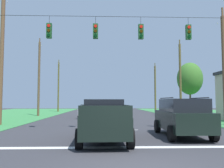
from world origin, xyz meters
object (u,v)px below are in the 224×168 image
(utility_pole_distant_left, at_px, (58,85))
(distant_car_crossing_white, at_px, (89,111))
(utility_pole_far_left, at_px, (2,57))
(utility_pole_distant_right, at_px, (39,78))
(pickup_truck, at_px, (104,120))
(utility_pole_mid_right, at_px, (224,68))
(suv_black, at_px, (182,116))
(utility_pole_far_right, at_px, (180,77))
(tree_roadside_right, at_px, (190,79))
(utility_pole_near_left, at_px, (155,88))
(overhead_signal_span, at_px, (119,63))

(utility_pole_distant_left, bearing_deg, distant_car_crossing_white, -68.39)
(utility_pole_far_left, xyz_separation_m, utility_pole_distant_right, (-0.12, 11.74, -0.49))
(pickup_truck, bearing_deg, utility_pole_mid_right, 36.94)
(suv_black, distance_m, utility_pole_distant_right, 22.62)
(utility_pole_far_right, distance_m, utility_pole_distant_right, 18.29)
(utility_pole_far_left, height_order, tree_roadside_right, utility_pole_far_left)
(utility_pole_mid_right, distance_m, utility_pole_near_left, 26.51)
(distant_car_crossing_white, xyz_separation_m, tree_roadside_right, (13.98, 6.47, 4.33))
(overhead_signal_span, distance_m, utility_pole_far_right, 18.35)
(utility_pole_near_left, distance_m, utility_pole_distant_right, 22.81)
(utility_pole_far_right, relative_size, utility_pole_distant_left, 1.05)
(suv_black, xyz_separation_m, utility_pole_distant_left, (-12.39, 31.80, 3.76))
(utility_pole_mid_right, height_order, utility_pole_distant_left, utility_pole_distant_left)
(distant_car_crossing_white, xyz_separation_m, utility_pole_far_left, (-6.56, -8.25, 4.63))
(overhead_signal_span, height_order, utility_pole_near_left, utility_pole_near_left)
(utility_pole_far_right, xyz_separation_m, utility_pole_far_left, (-18.17, -11.61, 0.44))
(pickup_truck, bearing_deg, suv_black, 16.19)
(pickup_truck, bearing_deg, overhead_signal_span, 75.02)
(overhead_signal_span, relative_size, utility_pole_distant_left, 1.77)
(suv_black, height_order, utility_pole_distant_left, utility_pole_distant_left)
(utility_pole_mid_right, relative_size, utility_pole_far_right, 0.94)
(suv_black, xyz_separation_m, utility_pole_near_left, (5.59, 32.48, 3.34))
(overhead_signal_span, bearing_deg, utility_pole_far_right, 60.54)
(utility_pole_far_right, bearing_deg, pickup_truck, -117.03)
(utility_pole_distant_right, bearing_deg, overhead_signal_span, -60.06)
(pickup_truck, distance_m, utility_pole_distant_left, 34.23)
(suv_black, height_order, utility_pole_far_left, utility_pole_far_left)
(utility_pole_distant_left, relative_size, tree_roadside_right, 1.28)
(overhead_signal_span, distance_m, suv_black, 5.12)
(pickup_truck, relative_size, utility_pole_distant_left, 0.57)
(distant_car_crossing_white, bearing_deg, utility_pole_far_left, -128.51)
(utility_pole_near_left, height_order, utility_pole_distant_right, utility_pole_distant_right)
(overhead_signal_span, relative_size, utility_pole_near_left, 1.85)
(utility_pole_far_left, relative_size, utility_pole_distant_right, 1.11)
(utility_pole_near_left, relative_size, utility_pole_distant_left, 0.96)
(utility_pole_near_left, distance_m, utility_pole_far_left, 31.35)
(tree_roadside_right, bearing_deg, utility_pole_distant_right, -171.79)
(suv_black, bearing_deg, distant_car_crossing_white, 110.93)
(suv_black, bearing_deg, utility_pole_distant_left, 111.29)
(distant_car_crossing_white, height_order, utility_pole_far_right, utility_pole_far_right)
(utility_pole_distant_left, distance_m, tree_roadside_right, 23.08)
(utility_pole_distant_left, bearing_deg, overhead_signal_span, -72.56)
(distant_car_crossing_white, distance_m, utility_pole_distant_left, 18.51)
(distant_car_crossing_white, height_order, utility_pole_mid_right, utility_pole_mid_right)
(utility_pole_distant_right, bearing_deg, suv_black, -56.11)
(utility_pole_far_right, bearing_deg, utility_pole_near_left, 91.12)
(utility_pole_far_left, distance_m, utility_pole_distant_right, 11.75)
(utility_pole_mid_right, height_order, tree_roadside_right, utility_pole_mid_right)
(utility_pole_distant_right, bearing_deg, distant_car_crossing_white, -27.57)
(suv_black, distance_m, utility_pole_distant_left, 34.33)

